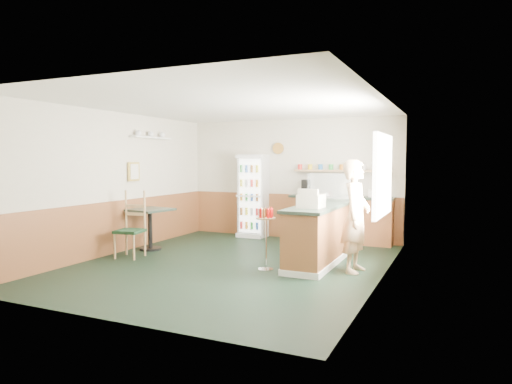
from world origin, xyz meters
The scene contains 13 objects.
ground centered at (0.00, 0.00, 0.00)m, with size 6.00×6.00×0.00m, color black.
room_envelope centered at (-0.23, 0.73, 1.52)m, with size 5.04×6.02×2.72m.
service_counter centered at (1.35, 1.07, 0.46)m, with size 0.68×3.01×1.01m.
back_counter centered at (1.19, 2.80, 0.55)m, with size 2.24×0.42×1.69m.
drinks_fridge centered at (-0.84, 2.74, 0.95)m, with size 0.63×0.53×1.91m.
display_case centered at (1.35, 1.63, 1.27)m, with size 0.91×0.47×0.52m.
cash_register centered at (1.35, 0.21, 1.12)m, with size 0.37×0.39×0.22m, color beige.
shopkeeper centered at (2.05, 0.33, 0.89)m, with size 0.60×0.43×1.79m, color tan.
condiment_stand centered at (0.70, -0.13, 0.68)m, with size 0.32×0.32×1.00m.
newspaper_rack centered at (0.99, 0.92, 0.66)m, with size 0.09×0.43×0.86m.
cafe_table centered at (-2.05, 0.47, 0.58)m, with size 0.87×0.87×0.82m.
cafe_chair centered at (-1.94, -0.17, 0.64)m, with size 0.52×0.52×1.22m.
dog_doorstop centered at (0.88, 0.85, 0.12)m, with size 0.21×0.27×0.25m.
Camera 1 is at (3.56, -6.84, 1.78)m, focal length 32.00 mm.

